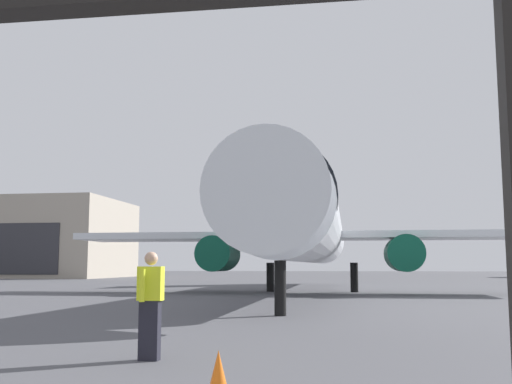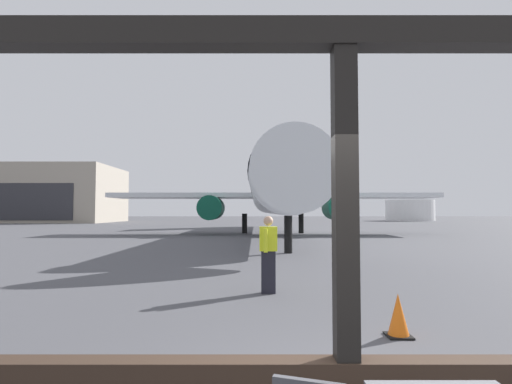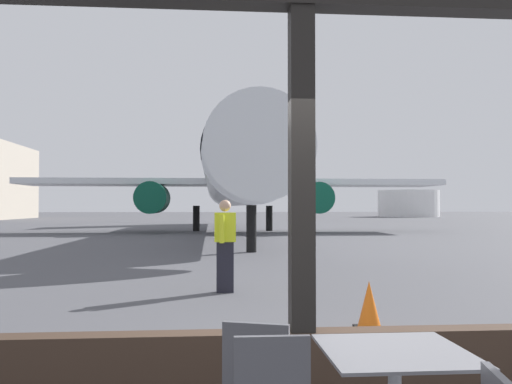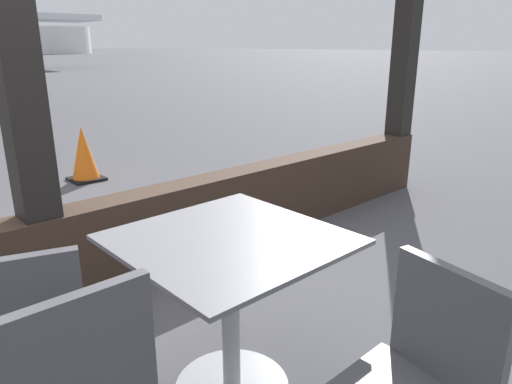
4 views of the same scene
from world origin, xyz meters
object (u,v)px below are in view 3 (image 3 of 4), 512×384
Objects in this scene: cafe_chair_window_right at (260,382)px; ground_crew_worker at (225,244)px; traffic_cone at (369,306)px; airplane at (234,178)px; fuel_storage_tank at (408,204)px.

cafe_chair_window_right is 6.95m from ground_crew_worker.
cafe_chair_window_right is at bearing -115.47° from traffic_cone.
traffic_cone is at bearing -88.56° from airplane.
airplane is at bearing 87.91° from cafe_chair_window_right.
fuel_storage_tank is at bearing 67.07° from ground_crew_worker.
ground_crew_worker is (-1.15, -23.52, -2.51)m from airplane.
ground_crew_worker reaches higher than traffic_cone.
ground_crew_worker is 3.73m from traffic_cone.
cafe_chair_window_right is 1.48× the size of traffic_cone.
cafe_chair_window_right is 0.54× the size of ground_crew_worker.
ground_crew_worker is at bearing -112.93° from fuel_storage_tank.
fuel_storage_tank is (29.23, 48.31, -1.36)m from airplane.
fuel_storage_tank reaches higher than cafe_chair_window_right.
cafe_chair_window_right is 84.43m from fuel_storage_tank.
cafe_chair_window_right is 0.10× the size of fuel_storage_tank.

